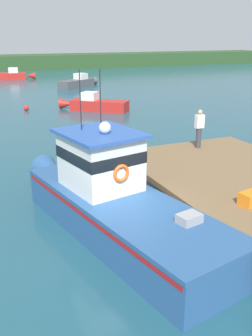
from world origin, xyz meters
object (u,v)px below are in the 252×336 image
crate_stack_mid_dock (250,199)px  deckhand_by_the_boat (199,128)px  moored_boat_far_left (79,82)px  mooring_buoy_channel_marker (26,108)px  moored_boat_far_right (10,76)px  moored_boat_mid_harbor (95,104)px  main_fishing_boat (112,199)px

crate_stack_mid_dock → deckhand_by_the_boat: (1.96, 5.50, 0.68)m
moored_boat_far_left → mooring_buoy_channel_marker: bearing=-123.7°
moored_boat_far_right → moored_boat_mid_harbor: moored_boat_far_right is taller
deckhand_by_the_boat → moored_boat_far_right: (-2.05, 41.81, -1.51)m
crate_stack_mid_dock → mooring_buoy_channel_marker: size_ratio=1.41×
moored_boat_far_right → moored_boat_mid_harbor: (2.95, -25.96, -0.04)m
crate_stack_mid_dock → main_fishing_boat: bearing=144.5°
mooring_buoy_channel_marker → crate_stack_mid_dock: bearing=-84.7°
moored_boat_far_right → mooring_buoy_channel_marker: (-2.11, -23.72, -0.33)m
crate_stack_mid_dock → mooring_buoy_channel_marker: bearing=95.3°
main_fishing_boat → moored_boat_mid_harbor: bearing=72.1°
crate_stack_mid_dock → moored_boat_mid_harbor: bearing=82.4°
moored_boat_mid_harbor → mooring_buoy_channel_marker: size_ratio=11.89×
main_fishing_boat → moored_boat_far_right: (3.19, 44.96, -0.46)m
moored_boat_mid_harbor → crate_stack_mid_dock: bearing=-97.6°
main_fishing_boat → crate_stack_mid_dock: (3.28, -2.34, 0.38)m
main_fishing_boat → deckhand_by_the_boat: (5.24, 3.16, 1.05)m
mooring_buoy_channel_marker → moored_boat_far_left: bearing=56.3°
deckhand_by_the_boat → moored_boat_far_right: size_ratio=0.26×
moored_boat_mid_harbor → main_fishing_boat: bearing=-107.9°
moored_boat_mid_harbor → mooring_buoy_channel_marker: 5.54m
mooring_buoy_channel_marker → main_fishing_boat: bearing=-92.9°
crate_stack_mid_dock → moored_boat_far_left: bearing=80.4°
crate_stack_mid_dock → moored_boat_far_right: moored_boat_far_right is taller
moored_boat_far_right → mooring_buoy_channel_marker: moored_boat_far_right is taller
moored_boat_far_right → moored_boat_mid_harbor: bearing=-83.5°
crate_stack_mid_dock → moored_boat_far_right: 47.31m
moored_boat_far_left → moored_boat_mid_harbor: moored_boat_far_left is taller
main_fishing_boat → moored_boat_mid_harbor: (6.14, 19.01, -0.51)m
mooring_buoy_channel_marker → moored_boat_far_right: bearing=84.9°
main_fishing_boat → moored_boat_far_right: size_ratio=1.57×
moored_boat_far_left → main_fishing_boat: bearing=-105.5°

